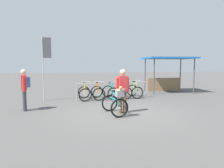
{
  "coord_description": "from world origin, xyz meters",
  "views": [
    {
      "loc": [
        -1.87,
        -7.22,
        1.81
      ],
      "look_at": [
        -0.16,
        1.05,
        1.0
      ],
      "focal_mm": 32.2,
      "sensor_mm": 36.0,
      "label": 1
    }
  ],
  "objects_px": {
    "featured_bicycle": "(115,102)",
    "racked_bike_black": "(123,91)",
    "racked_bike_yellow": "(85,93)",
    "racked_bike_teal": "(111,92)",
    "racked_bike_orange": "(98,92)",
    "person_with_featured_bike": "(123,89)",
    "banner_flag": "(45,56)",
    "pedestrian_with_backpack": "(25,87)",
    "market_stall": "(166,71)",
    "racked_bike_lime": "(135,91)"
  },
  "relations": [
    {
      "from": "racked_bike_black",
      "to": "pedestrian_with_backpack",
      "type": "relative_size",
      "value": 0.73
    },
    {
      "from": "pedestrian_with_backpack",
      "to": "market_stall",
      "type": "bearing_deg",
      "value": 27.23
    },
    {
      "from": "racked_bike_orange",
      "to": "person_with_featured_bike",
      "type": "height_order",
      "value": "person_with_featured_bike"
    },
    {
      "from": "person_with_featured_bike",
      "to": "banner_flag",
      "type": "height_order",
      "value": "banner_flag"
    },
    {
      "from": "racked_bike_teal",
      "to": "racked_bike_black",
      "type": "relative_size",
      "value": 0.98
    },
    {
      "from": "racked_bike_lime",
      "to": "person_with_featured_bike",
      "type": "xyz_separation_m",
      "value": [
        -1.6,
        -3.43,
        0.54
      ]
    },
    {
      "from": "featured_bicycle",
      "to": "market_stall",
      "type": "distance_m",
      "value": 7.4
    },
    {
      "from": "racked_bike_black",
      "to": "featured_bicycle",
      "type": "height_order",
      "value": "featured_bicycle"
    },
    {
      "from": "racked_bike_orange",
      "to": "racked_bike_lime",
      "type": "distance_m",
      "value": 2.1
    },
    {
      "from": "racked_bike_orange",
      "to": "pedestrian_with_backpack",
      "type": "relative_size",
      "value": 0.68
    },
    {
      "from": "racked_bike_black",
      "to": "featured_bicycle",
      "type": "xyz_separation_m",
      "value": [
        -1.22,
        -3.6,
        0.12
      ]
    },
    {
      "from": "racked_bike_teal",
      "to": "person_with_featured_bike",
      "type": "relative_size",
      "value": 0.72
    },
    {
      "from": "racked_bike_orange",
      "to": "banner_flag",
      "type": "xyz_separation_m",
      "value": [
        -2.59,
        0.02,
        1.86
      ]
    },
    {
      "from": "racked_bike_yellow",
      "to": "featured_bicycle",
      "type": "distance_m",
      "value": 3.54
    },
    {
      "from": "racked_bike_yellow",
      "to": "racked_bike_black",
      "type": "relative_size",
      "value": 0.92
    },
    {
      "from": "racked_bike_black",
      "to": "racked_bike_lime",
      "type": "xyz_separation_m",
      "value": [
        0.7,
        0.06,
        0.0
      ]
    },
    {
      "from": "racked_bike_yellow",
      "to": "racked_bike_black",
      "type": "xyz_separation_m",
      "value": [
        2.09,
        0.17,
        0.0
      ]
    },
    {
      "from": "racked_bike_orange",
      "to": "racked_bike_teal",
      "type": "bearing_deg",
      "value": 4.76
    },
    {
      "from": "racked_bike_teal",
      "to": "racked_bike_black",
      "type": "distance_m",
      "value": 0.7
    },
    {
      "from": "market_stall",
      "to": "banner_flag",
      "type": "height_order",
      "value": "banner_flag"
    },
    {
      "from": "racked_bike_teal",
      "to": "racked_bike_lime",
      "type": "relative_size",
      "value": 1.05
    },
    {
      "from": "featured_bicycle",
      "to": "pedestrian_with_backpack",
      "type": "xyz_separation_m",
      "value": [
        -3.34,
        1.41,
        0.45
      ]
    },
    {
      "from": "racked_bike_teal",
      "to": "banner_flag",
      "type": "xyz_separation_m",
      "value": [
        -3.29,
        -0.04,
        1.86
      ]
    },
    {
      "from": "racked_bike_lime",
      "to": "featured_bicycle",
      "type": "height_order",
      "value": "featured_bicycle"
    },
    {
      "from": "racked_bike_black",
      "to": "banner_flag",
      "type": "xyz_separation_m",
      "value": [
        -3.99,
        -0.1,
        1.86
      ]
    },
    {
      "from": "racked_bike_yellow",
      "to": "person_with_featured_bike",
      "type": "xyz_separation_m",
      "value": [
        1.2,
        -3.2,
        0.54
      ]
    },
    {
      "from": "racked_bike_black",
      "to": "market_stall",
      "type": "bearing_deg",
      "value": 29.23
    },
    {
      "from": "racked_bike_teal",
      "to": "market_stall",
      "type": "height_order",
      "value": "market_stall"
    },
    {
      "from": "racked_bike_orange",
      "to": "banner_flag",
      "type": "bearing_deg",
      "value": 179.65
    },
    {
      "from": "racked_bike_black",
      "to": "banner_flag",
      "type": "distance_m",
      "value": 4.4
    },
    {
      "from": "racked_bike_black",
      "to": "pedestrian_with_backpack",
      "type": "distance_m",
      "value": 5.09
    },
    {
      "from": "racked_bike_black",
      "to": "market_stall",
      "type": "relative_size",
      "value": 0.37
    },
    {
      "from": "racked_bike_orange",
      "to": "pedestrian_with_backpack",
      "type": "bearing_deg",
      "value": -146.81
    },
    {
      "from": "pedestrian_with_backpack",
      "to": "racked_bike_yellow",
      "type": "bearing_deg",
      "value": 39.19
    },
    {
      "from": "racked_bike_teal",
      "to": "pedestrian_with_backpack",
      "type": "xyz_separation_m",
      "value": [
        -3.87,
        -2.13,
        0.57
      ]
    },
    {
      "from": "racked_bike_lime",
      "to": "banner_flag",
      "type": "bearing_deg",
      "value": -178.07
    },
    {
      "from": "racked_bike_black",
      "to": "featured_bicycle",
      "type": "relative_size",
      "value": 0.97
    },
    {
      "from": "featured_bicycle",
      "to": "racked_bike_black",
      "type": "bearing_deg",
      "value": 71.29
    },
    {
      "from": "racked_bike_teal",
      "to": "racked_bike_orange",
      "type": "bearing_deg",
      "value": -175.24
    },
    {
      "from": "racked_bike_yellow",
      "to": "racked_bike_black",
      "type": "bearing_deg",
      "value": 4.76
    },
    {
      "from": "racked_bike_teal",
      "to": "person_with_featured_bike",
      "type": "xyz_separation_m",
      "value": [
        -0.2,
        -3.32,
        0.54
      ]
    },
    {
      "from": "racked_bike_yellow",
      "to": "person_with_featured_bike",
      "type": "distance_m",
      "value": 3.46
    },
    {
      "from": "featured_bicycle",
      "to": "person_with_featured_bike",
      "type": "bearing_deg",
      "value": 34.97
    },
    {
      "from": "racked_bike_yellow",
      "to": "featured_bicycle",
      "type": "xyz_separation_m",
      "value": [
        0.87,
        -3.42,
        0.12
      ]
    },
    {
      "from": "racked_bike_orange",
      "to": "racked_bike_lime",
      "type": "relative_size",
      "value": 1.0
    },
    {
      "from": "racked_bike_yellow",
      "to": "pedestrian_with_backpack",
      "type": "bearing_deg",
      "value": -140.81
    },
    {
      "from": "featured_bicycle",
      "to": "racked_bike_orange",
      "type": "bearing_deg",
      "value": 92.9
    },
    {
      "from": "banner_flag",
      "to": "pedestrian_with_backpack",
      "type": "bearing_deg",
      "value": -105.38
    },
    {
      "from": "pedestrian_with_backpack",
      "to": "racked_bike_teal",
      "type": "bearing_deg",
      "value": 28.86
    },
    {
      "from": "racked_bike_yellow",
      "to": "racked_bike_orange",
      "type": "distance_m",
      "value": 0.7
    }
  ]
}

